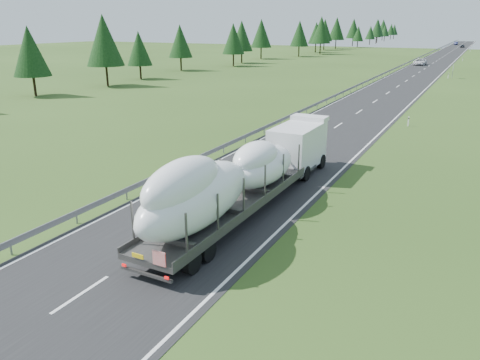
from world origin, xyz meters
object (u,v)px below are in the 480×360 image
at_px(distant_van, 420,62).
at_px(distant_car_blue, 456,43).
at_px(boat_truck, 243,173).
at_px(highway_sign, 453,69).
at_px(distant_car_dark, 462,46).

bearing_deg(distant_van, distant_car_blue, 90.82).
height_order(boat_truck, distant_car_blue, boat_truck).
xyz_separation_m(highway_sign, distant_van, (-9.61, 29.36, -0.99)).
distance_m(distant_van, distant_car_blue, 133.53).
distance_m(highway_sign, distant_car_blue, 163.18).
relative_size(distant_van, distant_car_blue, 1.28).
relative_size(boat_truck, distant_car_blue, 4.41).
height_order(distant_van, distant_car_dark, distant_van).
bearing_deg(highway_sign, distant_car_dark, 92.20).
bearing_deg(boat_truck, distant_car_dark, 89.96).
xyz_separation_m(boat_truck, distant_car_blue, (-4.26, 241.51, -1.58)).
bearing_deg(distant_car_dark, distant_van, -89.23).
bearing_deg(boat_truck, distant_van, 92.28).
relative_size(distant_van, distant_car_dark, 1.53).
height_order(boat_truck, distant_van, boat_truck).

